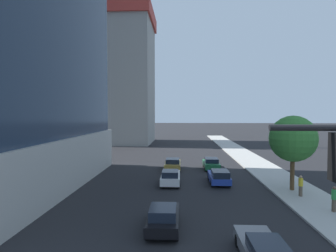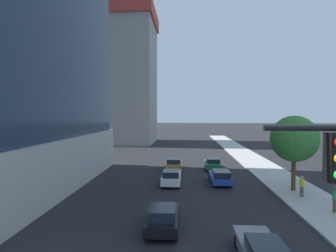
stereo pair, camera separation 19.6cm
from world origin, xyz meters
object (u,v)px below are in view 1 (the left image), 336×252
object	(u,v)px
car_gray	(264,252)
pedestrian_yellow_shirt	(301,186)
car_black	(163,217)
construction_building	(120,71)
street_tree	(293,139)
pedestrian_green_shirt	(334,199)
car_green	(211,164)
car_gold	(173,164)
car_white	(170,177)
car_blue	(219,176)

from	to	relation	value
car_gray	pedestrian_yellow_shirt	distance (m)	11.87
pedestrian_yellow_shirt	car_black	bearing A→B (deg)	-147.88
construction_building	street_tree	distance (m)	47.58
construction_building	pedestrian_green_shirt	world-z (taller)	construction_building
pedestrian_green_shirt	construction_building	bearing A→B (deg)	118.35
car_green	car_gold	bearing A→B (deg)	-170.76
street_tree	pedestrian_green_shirt	size ratio (longest dim) A/B	3.76
street_tree	pedestrian_green_shirt	xyz separation A→B (m)	(0.68, -5.32, -3.52)
car_black	car_gray	bearing A→B (deg)	-39.15
pedestrian_yellow_shirt	car_gray	bearing A→B (deg)	-119.50
car_white	car_black	distance (m)	10.28
car_white	pedestrian_yellow_shirt	size ratio (longest dim) A/B	2.51
car_black	car_blue	bearing A→B (deg)	66.80
construction_building	street_tree	xyz separation A→B (m)	(23.56, -39.58, -11.89)
car_gray	car_gold	world-z (taller)	car_gold
pedestrian_yellow_shirt	street_tree	bearing A→B (deg)	88.36
street_tree	car_gray	size ratio (longest dim) A/B	1.37
construction_building	car_green	size ratio (longest dim) A/B	8.98
street_tree	car_gold	xyz separation A→B (m)	(-10.51, 8.64, -3.83)
car_white	street_tree	bearing A→B (deg)	-10.04
car_green	car_white	bearing A→B (deg)	-121.51
street_tree	car_gray	world-z (taller)	street_tree
car_gold	car_green	bearing A→B (deg)	9.24
car_blue	pedestrian_yellow_shirt	size ratio (longest dim) A/B	2.52
car_green	car_gray	size ratio (longest dim) A/B	0.91
car_green	pedestrian_yellow_shirt	size ratio (longest dim) A/B	2.56
car_green	car_blue	world-z (taller)	car_blue
car_green	car_gold	distance (m)	4.68
car_gray	pedestrian_yellow_shirt	xyz separation A→B (m)	(5.84, 10.32, 0.31)
car_gray	car_gold	bearing A→B (deg)	102.51
car_green	car_gray	distance (m)	21.57
construction_building	car_white	world-z (taller)	construction_building
car_gray	pedestrian_green_shirt	size ratio (longest dim) A/B	2.75
pedestrian_yellow_shirt	pedestrian_green_shirt	bearing A→B (deg)	-78.16
street_tree	car_gold	bearing A→B (deg)	140.58
car_white	car_green	size ratio (longest dim) A/B	0.98
car_black	car_gold	world-z (taller)	car_black
car_black	pedestrian_green_shirt	size ratio (longest dim) A/B	2.48
car_blue	car_gold	bearing A→B (deg)	126.31
car_gold	pedestrian_yellow_shirt	distance (m)	14.82
car_white	car_gray	distance (m)	14.77
car_white	pedestrian_yellow_shirt	world-z (taller)	pedestrian_yellow_shirt
car_green	pedestrian_yellow_shirt	bearing A→B (deg)	-62.54
car_black	car_green	bearing A→B (deg)	75.46
street_tree	car_black	bearing A→B (deg)	-141.33
car_green	street_tree	bearing A→B (deg)	-57.89
car_blue	pedestrian_green_shirt	bearing A→B (deg)	-49.46
car_blue	car_gray	xyz separation A→B (m)	(-0.00, -14.53, -0.02)
construction_building	pedestrian_green_shirt	xyz separation A→B (m)	(24.23, -44.91, -15.42)
car_green	car_black	distance (m)	18.40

